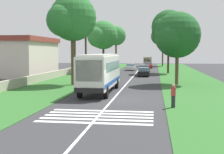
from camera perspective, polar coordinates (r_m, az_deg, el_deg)
ground at (r=26.21m, az=0.20°, el=-4.08°), size 160.00×160.00×0.00m
grass_verge_left at (r=42.50m, az=-8.10°, el=-0.72°), size 120.00×8.00×0.04m
grass_verge_right at (r=41.15m, az=14.44°, el=-1.00°), size 120.00×8.00×0.04m
centre_line at (r=41.02m, az=2.99°, el=-0.90°), size 110.00×0.16×0.01m
coach_bus at (r=30.46m, az=-2.08°, el=1.21°), size 11.16×2.62×3.73m
zebra_crossing at (r=19.39m, az=-2.58°, el=-7.20°), size 4.05×6.80×0.01m
trailing_car_0 at (r=50.51m, az=5.81°, el=0.89°), size 4.30×1.78×1.43m
trailing_car_1 at (r=59.65m, az=6.06°, el=1.47°), size 4.30×1.78×1.43m
trailing_car_2 at (r=66.27m, az=3.45°, el=1.81°), size 4.30×1.78×1.43m
trailing_car_3 at (r=75.65m, az=6.73°, el=2.14°), size 4.30×1.78×1.43m
trailing_minibus_0 at (r=84.29m, az=6.55°, el=3.00°), size 6.00×2.14×2.53m
roadside_tree_left_0 at (r=79.40m, az=0.68°, el=7.47°), size 5.86×5.00×10.46m
roadside_tree_left_1 at (r=37.54m, az=-7.45°, el=10.47°), size 6.47×5.52×10.70m
roadside_tree_left_2 at (r=57.29m, az=-1.78°, el=7.55°), size 6.44×5.31×9.61m
roadside_tree_right_0 at (r=85.84m, az=9.16°, el=7.49°), size 7.70×6.28×11.52m
roadside_tree_right_1 at (r=57.78m, az=10.17°, el=8.81°), size 7.58×6.19×11.46m
roadside_tree_right_2 at (r=38.18m, az=11.70°, el=7.34°), size 6.44×5.50×8.68m
utility_pole at (r=37.64m, az=-4.82°, el=4.94°), size 0.24×1.40×7.97m
roadside_wall at (r=48.21m, az=-10.36°, el=0.51°), size 70.00×0.40×1.01m
roadside_building at (r=53.63m, az=-15.86°, el=3.66°), size 14.24×8.11×6.31m
pedestrian at (r=22.42m, az=11.17°, el=-3.32°), size 0.34×0.34×1.69m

